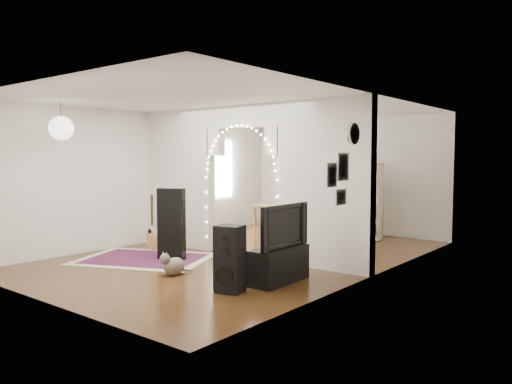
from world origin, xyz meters
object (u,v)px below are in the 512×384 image
Objects in this scene: dining_chair_left at (324,225)px; media_console at (279,265)px; dining_chair_right at (286,241)px; acoustic_guitar at (152,230)px; dining_table at (283,209)px; bookcase at (345,200)px; floor_speaker at (230,259)px.

media_console is at bearing -66.05° from dining_chair_left.
media_console is 2.09× the size of dining_chair_right.
dining_table is (1.29, 2.47, 0.29)m from acoustic_guitar.
media_console is 4.27m from bookcase.
dining_chair_right is (-0.02, -2.23, -0.61)m from bookcase.
bookcase reaches higher than dining_table.
dining_chair_left is (-1.52, 4.93, -0.20)m from floor_speaker.
acoustic_guitar reaches higher than floor_speaker.
bookcase reaches higher than dining_chair_left.
floor_speaker is 2.84m from dining_chair_right.
acoustic_guitar is at bearing 171.23° from media_console.
acoustic_guitar is 0.54× the size of bookcase.
bookcase is 0.81m from dining_chair_left.
dining_chair_left is at bearing 124.85° from dining_chair_right.
dining_table is at bearing 102.39° from floor_speaker.
floor_speaker is 5.17m from dining_chair_left.
media_console is at bearing -48.87° from dining_table.
floor_speaker is at bearing -57.57° from dining_table.
acoustic_guitar is at bearing -110.94° from dining_table.
media_console is at bearing 62.72° from floor_speaker.
floor_speaker is 0.53× the size of bookcase.
floor_speaker is at bearing -71.62° from dining_chair_left.
media_console is at bearing -3.59° from acoustic_guitar.
media_console reaches higher than dining_chair_right.
acoustic_guitar reaches higher than dining_table.
dining_table is 1.30m from dining_chair_left.
acoustic_guitar is at bearing -112.13° from dining_chair_left.
floor_speaker is 0.86m from media_console.
dining_table is 2.68× the size of dining_chair_right.
bookcase reaches higher than floor_speaker.
media_console is at bearing -93.62° from bookcase.
media_console is 3.58m from dining_table.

